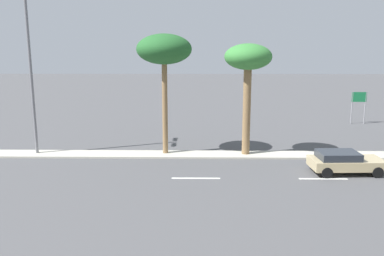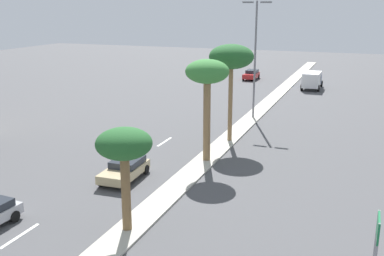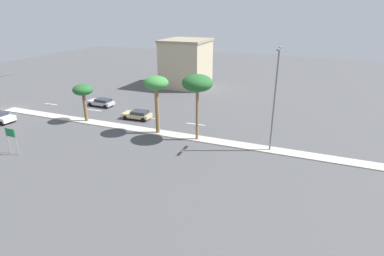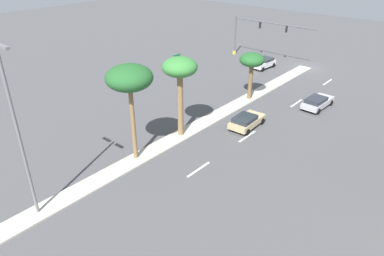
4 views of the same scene
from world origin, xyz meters
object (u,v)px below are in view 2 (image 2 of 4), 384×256
object	(u,v)px
palm_tree_mid	(124,147)
street_lamp_near	(255,52)
sedan_red_left	(251,75)
palm_tree_far	(207,76)
sedan_tan_outboard	(125,169)
palm_tree_leading	(231,58)
box_truck	(312,80)
directional_road_sign	(377,236)

from	to	relation	value
palm_tree_mid	street_lamp_near	bearing A→B (deg)	89.61
palm_tree_mid	sedan_red_left	bearing A→B (deg)	96.89
street_lamp_near	palm_tree_far	bearing A→B (deg)	-89.97
street_lamp_near	sedan_tan_outboard	world-z (taller)	street_lamp_near
palm_tree_leading	box_truck	distance (m)	29.47
palm_tree_far	sedan_red_left	world-z (taller)	palm_tree_far
directional_road_sign	palm_tree_far	world-z (taller)	palm_tree_far
palm_tree_far	sedan_tan_outboard	distance (m)	8.81
sedan_tan_outboard	palm_tree_far	bearing A→B (deg)	54.37
palm_tree_leading	street_lamp_near	distance (m)	9.03
palm_tree_leading	sedan_red_left	xyz separation A→B (m)	(-6.54, 33.95, -6.37)
sedan_tan_outboard	box_truck	distance (m)	40.42
directional_road_sign	palm_tree_leading	world-z (taller)	palm_tree_leading
sedan_tan_outboard	street_lamp_near	bearing A→B (deg)	79.03
palm_tree_leading	sedan_tan_outboard	size ratio (longest dim) A/B	1.90
palm_tree_far	palm_tree_leading	bearing A→B (deg)	88.60
palm_tree_mid	box_truck	distance (m)	46.40
palm_tree_mid	sedan_red_left	xyz separation A→B (m)	(-6.21, 51.41, -3.79)
sedan_red_left	sedan_tan_outboard	size ratio (longest dim) A/B	0.97
directional_road_sign	sedan_tan_outboard	size ratio (longest dim) A/B	0.72
directional_road_sign	palm_tree_leading	distance (m)	21.84
palm_tree_mid	sedan_red_left	size ratio (longest dim) A/B	1.29
directional_road_sign	street_lamp_near	xyz separation A→B (m)	(-11.71, 26.88, 4.61)
palm_tree_leading	box_truck	bearing A→B (deg)	83.15
palm_tree_leading	sedan_tan_outboard	world-z (taller)	palm_tree_leading
sedan_red_left	street_lamp_near	bearing A→B (deg)	-75.62
box_truck	palm_tree_far	bearing A→B (deg)	-95.96
palm_tree_far	street_lamp_near	size ratio (longest dim) A/B	0.65
directional_road_sign	palm_tree_leading	xyz separation A→B (m)	(-11.57, 17.86, 4.94)
palm_tree_mid	palm_tree_far	size ratio (longest dim) A/B	0.72
palm_tree_mid	street_lamp_near	world-z (taller)	street_lamp_near
street_lamp_near	sedan_red_left	world-z (taller)	street_lamp_near
palm_tree_mid	sedan_tan_outboard	size ratio (longest dim) A/B	1.26
palm_tree_mid	box_truck	size ratio (longest dim) A/B	1.02
sedan_red_left	box_truck	size ratio (longest dim) A/B	0.79
palm_tree_mid	palm_tree_leading	size ratio (longest dim) A/B	0.66
palm_tree_far	sedan_tan_outboard	size ratio (longest dim) A/B	1.75
directional_road_sign	street_lamp_near	bearing A→B (deg)	113.54
sedan_tan_outboard	directional_road_sign	bearing A→B (deg)	-23.63
palm_tree_mid	directional_road_sign	bearing A→B (deg)	-1.96
palm_tree_far	palm_tree_mid	bearing A→B (deg)	-90.90
palm_tree_far	box_truck	size ratio (longest dim) A/B	1.42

